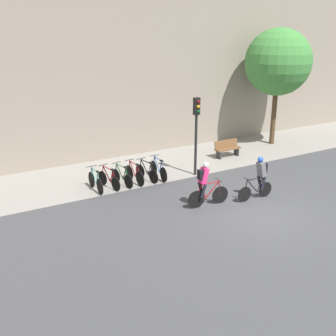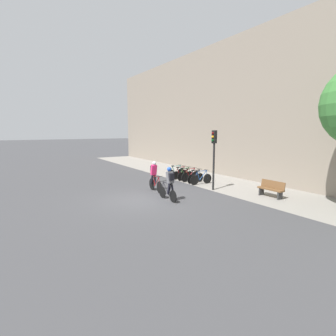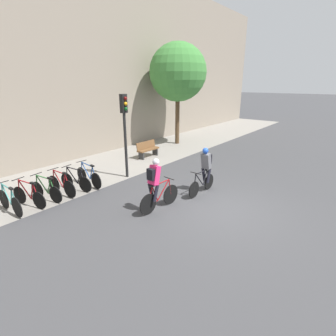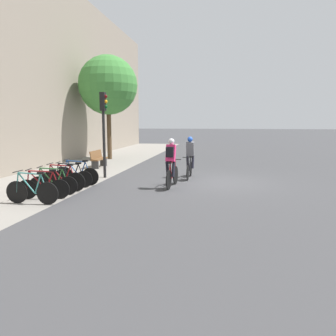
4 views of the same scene
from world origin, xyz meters
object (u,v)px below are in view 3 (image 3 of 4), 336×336
(parked_bike_3, at_px, (61,185))
(cyclist_grey, at_px, (205,169))
(cyclist_pink, at_px, (156,184))
(parked_bike_0, at_px, (10,201))
(parked_bike_4, at_px, (76,181))
(bench, at_px, (148,149))
(traffic_light_pole, at_px, (125,121))
(parked_bike_5, at_px, (89,176))
(parked_bike_2, at_px, (46,190))
(parked_bike_1, at_px, (29,196))

(parked_bike_3, bearing_deg, cyclist_grey, -48.48)
(cyclist_pink, xyz_separation_m, parked_bike_0, (-3.03, 3.59, -0.55))
(parked_bike_4, height_order, bench, parked_bike_4)
(parked_bike_0, relative_size, bench, 1.13)
(parked_bike_0, relative_size, parked_bike_4, 1.03)
(cyclist_pink, height_order, traffic_light_pole, traffic_light_pole)
(parked_bike_4, distance_m, parked_bike_5, 0.60)
(cyclist_pink, height_order, parked_bike_4, cyclist_pink)
(parked_bike_2, relative_size, bench, 1.08)
(cyclist_grey, bearing_deg, parked_bike_5, 120.44)
(parked_bike_0, height_order, parked_bike_4, parked_bike_0)
(parked_bike_0, bearing_deg, parked_bike_4, -0.02)
(cyclist_grey, xyz_separation_m, bench, (2.30, 5.06, -0.48))
(parked_bike_4, bearing_deg, traffic_light_pole, -11.27)
(cyclist_grey, bearing_deg, parked_bike_3, 131.52)
(parked_bike_0, xyz_separation_m, parked_bike_4, (2.40, -0.00, -0.01))
(parked_bike_3, bearing_deg, cyclist_pink, -71.02)
(parked_bike_3, distance_m, parked_bike_4, 0.60)
(parked_bike_2, distance_m, traffic_light_pole, 4.10)
(cyclist_grey, relative_size, parked_bike_5, 1.02)
(parked_bike_5, bearing_deg, bench, 12.48)
(traffic_light_pole, bearing_deg, parked_bike_4, 168.73)
(cyclist_pink, xyz_separation_m, parked_bike_3, (-1.24, 3.59, -0.55))
(parked_bike_2, relative_size, parked_bike_4, 0.99)
(parked_bike_5, xyz_separation_m, bench, (4.66, 1.03, 0.06))
(parked_bike_5, bearing_deg, parked_bike_0, 179.98)
(parked_bike_0, height_order, parked_bike_3, same)
(cyclist_pink, relative_size, parked_bike_4, 1.13)
(parked_bike_3, relative_size, traffic_light_pole, 0.45)
(cyclist_grey, bearing_deg, traffic_light_pole, 100.70)
(parked_bike_4, height_order, traffic_light_pole, traffic_light_pole)
(parked_bike_0, bearing_deg, cyclist_pink, -49.83)
(parked_bike_4, distance_m, traffic_light_pole, 3.14)
(cyclist_pink, xyz_separation_m, parked_bike_5, (-0.04, 3.59, -0.55))
(cyclist_pink, relative_size, bench, 1.24)
(parked_bike_5, bearing_deg, parked_bike_4, 179.97)
(parked_bike_4, distance_m, bench, 5.36)
(cyclist_grey, distance_m, parked_bike_5, 4.70)
(parked_bike_4, height_order, parked_bike_5, parked_bike_5)
(parked_bike_2, bearing_deg, parked_bike_1, -179.98)
(cyclist_pink, relative_size, cyclist_grey, 1.02)
(parked_bike_0, distance_m, bench, 7.73)
(parked_bike_2, height_order, traffic_light_pole, traffic_light_pole)
(cyclist_grey, distance_m, parked_bike_1, 6.26)
(parked_bike_4, xyz_separation_m, bench, (5.26, 1.03, 0.08))
(cyclist_pink, relative_size, parked_bike_0, 1.10)
(parked_bike_1, xyz_separation_m, parked_bike_5, (2.40, -0.00, 0.02))
(cyclist_grey, height_order, parked_bike_0, cyclist_grey)
(parked_bike_5, bearing_deg, traffic_light_pole, -15.08)
(parked_bike_0, relative_size, traffic_light_pole, 0.45)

